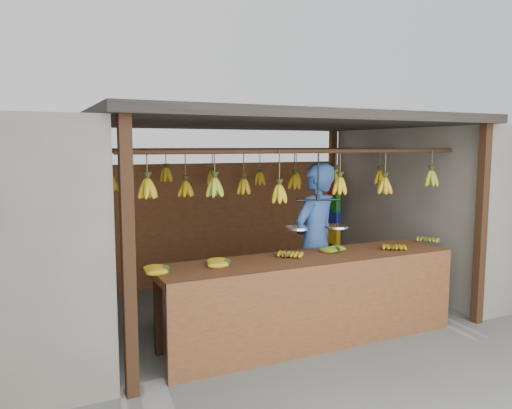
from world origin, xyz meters
TOP-DOWN VIEW (x-y plane):
  - ground at (0.00, 0.00)m, footprint 80.00×80.00m
  - stall at (0.00, 0.33)m, footprint 4.30×3.30m
  - neighbor_right at (3.60, 0.00)m, footprint 3.00×3.00m
  - counter at (-0.06, -1.23)m, footprint 3.46×0.74m
  - hanging_bananas at (0.00, -0.01)m, footprint 3.63×2.22m
  - balance_scale at (0.11, -1.00)m, footprint 0.68×0.36m
  - vendor at (0.33, -0.60)m, footprint 0.80×0.67m
  - bag_bundles at (1.94, 1.35)m, footprint 0.08×0.26m

SIDE VIEW (x-z plane):
  - ground at x=0.00m, z-range 0.00..0.00m
  - counter at x=-0.06m, z-range 0.22..1.18m
  - vendor at x=0.33m, z-range 0.00..1.86m
  - bag_bundles at x=1.94m, z-range 0.42..1.58m
  - neighbor_right at x=3.60m, z-range 0.00..2.30m
  - balance_scale at x=0.11m, z-range 0.82..1.65m
  - hanging_bananas at x=0.00m, z-range 1.42..1.81m
  - stall at x=0.00m, z-range 0.77..3.17m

